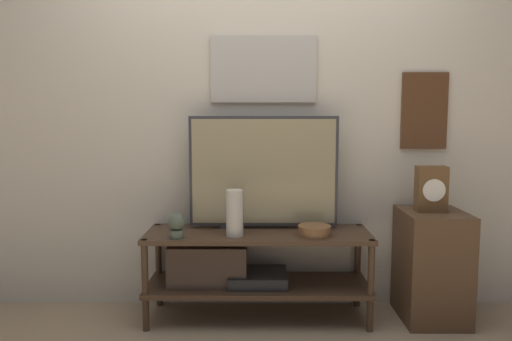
{
  "coord_description": "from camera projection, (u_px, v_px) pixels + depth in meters",
  "views": [
    {
      "loc": [
        0.01,
        -2.75,
        1.27
      ],
      "look_at": [
        -0.01,
        0.27,
        0.93
      ],
      "focal_mm": 35.0,
      "sensor_mm": 36.0,
      "label": 1
    }
  ],
  "objects": [
    {
      "name": "mantel_clock",
      "position": [
        431.0,
        189.0,
        3.04
      ],
      "size": [
        0.18,
        0.11,
        0.28
      ],
      "color": "brown",
      "rests_on": "side_table"
    },
    {
      "name": "vase_tall_ceramic",
      "position": [
        235.0,
        213.0,
        2.96
      ],
      "size": [
        0.1,
        0.1,
        0.28
      ],
      "color": "beige",
      "rests_on": "media_console"
    },
    {
      "name": "media_console",
      "position": [
        239.0,
        264.0,
        3.1
      ],
      "size": [
        1.38,
        0.45,
        0.55
      ],
      "color": "#422D1E",
      "rests_on": "ground_plane"
    },
    {
      "name": "decorative_bust",
      "position": [
        177.0,
        225.0,
        2.92
      ],
      "size": [
        0.1,
        0.1,
        0.15
      ],
      "color": "#4C5647",
      "rests_on": "media_console"
    },
    {
      "name": "ground_plane",
      "position": [
        258.0,
        336.0,
        2.87
      ],
      "size": [
        12.0,
        12.0,
        0.0
      ],
      "primitive_type": "plane",
      "color": "#997F60"
    },
    {
      "name": "wall_back",
      "position": [
        259.0,
        101.0,
        3.26
      ],
      "size": [
        6.4,
        0.08,
        2.7
      ],
      "color": "beige",
      "rests_on": "ground_plane"
    },
    {
      "name": "television",
      "position": [
        264.0,
        171.0,
        3.13
      ],
      "size": [
        0.93,
        0.05,
        0.71
      ],
      "color": "#333338",
      "rests_on": "media_console"
    },
    {
      "name": "side_table",
      "position": [
        432.0,
        265.0,
        3.09
      ],
      "size": [
        0.38,
        0.46,
        0.68
      ],
      "color": "#513823",
      "rests_on": "ground_plane"
    },
    {
      "name": "vase_wide_bowl",
      "position": [
        314.0,
        231.0,
        2.98
      ],
      "size": [
        0.2,
        0.2,
        0.06
      ],
      "color": "brown",
      "rests_on": "media_console"
    }
  ]
}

